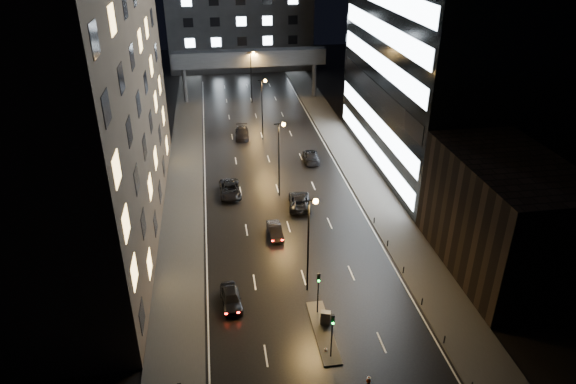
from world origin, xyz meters
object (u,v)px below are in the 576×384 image
(car_away_b, at_px, (275,231))
(car_away_d, at_px, (242,133))
(car_away_a, at_px, (231,298))
(car_away_c, at_px, (230,189))
(car_toward_b, at_px, (311,156))
(car_toward_a, at_px, (299,201))
(utility_cabinet, at_px, (325,318))

(car_away_b, bearing_deg, car_away_d, 90.42)
(car_away_a, height_order, car_away_d, car_away_d)
(car_away_c, bearing_deg, car_away_a, -94.05)
(car_toward_b, bearing_deg, car_away_d, -44.79)
(car_away_d, distance_m, car_toward_b, 14.77)
(car_away_a, xyz_separation_m, car_toward_a, (9.59, 17.66, 0.03))
(car_away_d, height_order, utility_cabinet, car_away_d)
(car_away_d, distance_m, utility_cabinet, 46.67)
(car_away_c, bearing_deg, car_away_d, 80.12)
(car_toward_a, bearing_deg, car_toward_b, -99.84)
(car_away_b, height_order, car_away_c, car_away_c)
(car_away_b, height_order, car_away_d, car_away_d)
(car_away_a, xyz_separation_m, car_toward_b, (13.73, 31.21, 0.03))
(car_away_b, distance_m, car_away_d, 31.26)
(car_away_b, xyz_separation_m, car_away_c, (-4.57, 10.92, 0.11))
(car_away_c, xyz_separation_m, car_away_d, (3.08, 20.31, -0.01))
(car_away_c, bearing_deg, car_toward_b, 34.35)
(car_away_a, height_order, car_toward_a, car_toward_a)
(car_away_a, relative_size, car_away_b, 1.07)
(car_away_d, relative_size, car_toward_a, 0.96)
(car_away_a, height_order, car_away_c, car_away_c)
(car_away_d, relative_size, utility_cabinet, 4.21)
(car_away_d, bearing_deg, utility_cabinet, -81.72)
(car_toward_a, xyz_separation_m, utility_cabinet, (-1.40, -21.69, 0.01))
(car_away_a, xyz_separation_m, car_away_b, (5.65, 11.24, -0.08))
(car_toward_b, xyz_separation_m, utility_cabinet, (-5.54, -35.24, 0.01))
(car_away_a, distance_m, car_toward_b, 34.10)
(car_away_c, bearing_deg, utility_cabinet, -76.07)
(car_away_b, bearing_deg, car_away_c, 110.40)
(car_away_b, distance_m, car_toward_a, 7.54)
(car_away_b, distance_m, car_away_c, 11.83)
(car_away_c, height_order, car_toward_a, car_away_c)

